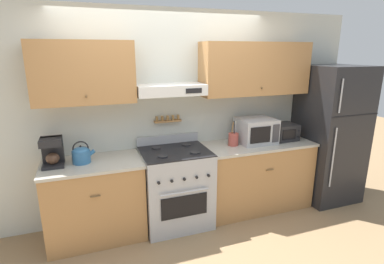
{
  "coord_description": "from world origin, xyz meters",
  "views": [
    {
      "loc": [
        -0.93,
        -2.89,
        2.06
      ],
      "look_at": [
        0.2,
        0.27,
        1.15
      ],
      "focal_mm": 28.0,
      "sensor_mm": 36.0,
      "label": 1
    }
  ],
  "objects_px": {
    "refrigerator": "(329,134)",
    "utensil_crock": "(233,139)",
    "tea_kettle": "(81,154)",
    "toaster_oven": "(284,132)",
    "stove_range": "(176,187)",
    "coffee_maker": "(52,151)",
    "microwave": "(256,131)"
  },
  "relations": [
    {
      "from": "stove_range",
      "to": "refrigerator",
      "type": "bearing_deg",
      "value": -1.1
    },
    {
      "from": "coffee_maker",
      "to": "toaster_oven",
      "type": "bearing_deg",
      "value": -0.61
    },
    {
      "from": "utensil_crock",
      "to": "toaster_oven",
      "type": "height_order",
      "value": "utensil_crock"
    },
    {
      "from": "microwave",
      "to": "utensil_crock",
      "type": "relative_size",
      "value": 1.49
    },
    {
      "from": "tea_kettle",
      "to": "utensil_crock",
      "type": "distance_m",
      "value": 1.81
    },
    {
      "from": "refrigerator",
      "to": "utensil_crock",
      "type": "distance_m",
      "value": 1.46
    },
    {
      "from": "coffee_maker",
      "to": "toaster_oven",
      "type": "distance_m",
      "value": 2.85
    },
    {
      "from": "stove_range",
      "to": "coffee_maker",
      "type": "bearing_deg",
      "value": 176.48
    },
    {
      "from": "refrigerator",
      "to": "coffee_maker",
      "type": "xyz_separation_m",
      "value": [
        -3.55,
        0.12,
        0.11
      ]
    },
    {
      "from": "stove_range",
      "to": "toaster_oven",
      "type": "distance_m",
      "value": 1.64
    },
    {
      "from": "stove_range",
      "to": "utensil_crock",
      "type": "bearing_deg",
      "value": 3.77
    },
    {
      "from": "tea_kettle",
      "to": "utensil_crock",
      "type": "xyz_separation_m",
      "value": [
        1.81,
        0.0,
        -0.01
      ]
    },
    {
      "from": "tea_kettle",
      "to": "coffee_maker",
      "type": "height_order",
      "value": "coffee_maker"
    },
    {
      "from": "coffee_maker",
      "to": "toaster_oven",
      "type": "xyz_separation_m",
      "value": [
        2.85,
        -0.03,
        -0.04
      ]
    },
    {
      "from": "tea_kettle",
      "to": "coffee_maker",
      "type": "xyz_separation_m",
      "value": [
        -0.28,
        0.03,
        0.06
      ]
    },
    {
      "from": "coffee_maker",
      "to": "utensil_crock",
      "type": "bearing_deg",
      "value": -0.78
    },
    {
      "from": "refrigerator",
      "to": "coffee_maker",
      "type": "bearing_deg",
      "value": 178.01
    },
    {
      "from": "refrigerator",
      "to": "toaster_oven",
      "type": "bearing_deg",
      "value": 172.39
    },
    {
      "from": "toaster_oven",
      "to": "stove_range",
      "type": "bearing_deg",
      "value": -178.14
    },
    {
      "from": "tea_kettle",
      "to": "toaster_oven",
      "type": "xyz_separation_m",
      "value": [
        2.57,
        -0.0,
        0.02
      ]
    },
    {
      "from": "stove_range",
      "to": "toaster_oven",
      "type": "xyz_separation_m",
      "value": [
        1.55,
        0.05,
        0.54
      ]
    },
    {
      "from": "stove_range",
      "to": "tea_kettle",
      "type": "xyz_separation_m",
      "value": [
        -1.03,
        0.05,
        0.52
      ]
    },
    {
      "from": "stove_range",
      "to": "utensil_crock",
      "type": "relative_size",
      "value": 3.33
    },
    {
      "from": "coffee_maker",
      "to": "microwave",
      "type": "xyz_separation_m",
      "value": [
        2.43,
        -0.01,
        0.01
      ]
    },
    {
      "from": "coffee_maker",
      "to": "stove_range",
      "type": "bearing_deg",
      "value": -3.52
    },
    {
      "from": "tea_kettle",
      "to": "toaster_oven",
      "type": "relative_size",
      "value": 0.78
    },
    {
      "from": "refrigerator",
      "to": "tea_kettle",
      "type": "distance_m",
      "value": 3.27
    },
    {
      "from": "coffee_maker",
      "to": "toaster_oven",
      "type": "height_order",
      "value": "coffee_maker"
    },
    {
      "from": "refrigerator",
      "to": "toaster_oven",
      "type": "xyz_separation_m",
      "value": [
        -0.7,
        0.09,
        0.07
      ]
    },
    {
      "from": "microwave",
      "to": "refrigerator",
      "type": "bearing_deg",
      "value": -5.72
    },
    {
      "from": "refrigerator",
      "to": "microwave",
      "type": "distance_m",
      "value": 1.13
    },
    {
      "from": "refrigerator",
      "to": "utensil_crock",
      "type": "bearing_deg",
      "value": 176.28
    }
  ]
}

